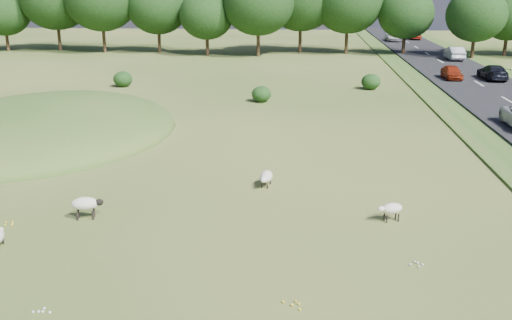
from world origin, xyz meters
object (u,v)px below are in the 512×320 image
Objects in this scene: car_4 at (452,72)px; car_3 at (454,53)px; car_1 at (394,36)px; car_2 at (414,35)px; sheep_3 at (266,177)px; sheep_2 at (391,209)px; sheep_0 at (86,204)px; car_0 at (493,72)px.

car_3 is at bearing 75.83° from car_4.
car_4 is at bearing 75.83° from car_3.
car_2 is (3.80, 3.38, -0.08)m from car_1.
sheep_3 is 50.30m from car_3.
car_2 is at bearing 174.64° from sheep_3.
car_1 is at bearing -119.25° from sheep_2.
sheep_0 is 0.28× the size of car_3.
car_0 is 1.06× the size of car_2.
car_4 is at bearing -127.82° from sheep_2.
car_2 is 1.17× the size of car_4.
car_3 reaches higher than car_4.
car_4 is (15.57, 31.37, 0.45)m from sheep_3.
car_2 is at bearing -90.00° from car_0.
sheep_0 is 1.01× the size of sheep_3.
sheep_0 is 44.33m from car_0.
car_1 is at bearing -84.43° from car_0.
car_1 is at bearing 176.89° from sheep_3.
sheep_3 is at bearing 21.85° from sheep_0.
car_1 is at bearing 62.09° from sheep_0.
car_2 reaches higher than sheep_0.
sheep_0 is 57.18m from car_3.
sheep_0 is 82.37m from car_2.
sheep_2 is 78.59m from car_2.
car_2 is (19.37, 73.68, 0.45)m from sheep_3.
sheep_0 is 78.00m from car_1.
car_0 is at bearing 157.68° from sheep_3.
sheep_2 is at bearing 74.14° from car_3.
car_2 is at bearing -121.65° from sheep_2.
sheep_3 is at bearing -56.26° from sheep_2.
car_0 is at bearing -133.35° from sheep_2.
sheep_0 is 8.10m from sheep_3.
sheep_0 reaches higher than sheep_2.
sheep_3 is at bearing 67.35° from car_3.
car_1 is (15.57, 70.30, 0.52)m from sheep_3.
car_4 is at bearing 162.98° from sheep_3.
car_3 is 15.53m from car_4.
car_3 reaches higher than car_1.
car_3 is at bearing -127.10° from sheep_2.
car_3 reaches higher than sheep_0.
sheep_2 is 6.29m from sheep_3.
car_1 is 24.18m from car_3.
car_1 is 1.12× the size of car_3.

